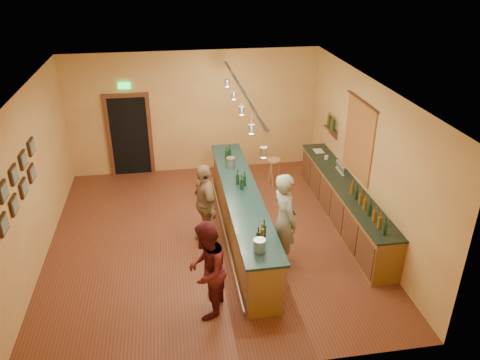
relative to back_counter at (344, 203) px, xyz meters
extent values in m
plane|color=#612D1B|center=(-2.97, -0.18, -0.49)|extent=(7.00, 7.00, 0.00)
cube|color=silver|center=(-2.97, -0.18, 2.71)|extent=(6.50, 7.00, 0.02)
cube|color=#CC824C|center=(-2.97, 3.32, 1.11)|extent=(6.50, 0.02, 3.20)
cube|color=#CC824C|center=(-2.97, -3.68, 1.11)|extent=(6.50, 0.02, 3.20)
cube|color=#CC824C|center=(-6.22, -0.18, 1.11)|extent=(0.02, 7.00, 3.20)
cube|color=#CC824C|center=(0.28, -0.18, 1.11)|extent=(0.02, 7.00, 3.20)
cube|color=black|center=(-4.67, 3.30, 0.56)|extent=(0.95, 0.06, 2.10)
cube|color=#542F19|center=(-5.19, 3.28, 0.56)|extent=(0.10, 0.08, 2.10)
cube|color=#542F19|center=(-4.14, 3.28, 0.56)|extent=(0.10, 0.08, 2.10)
cube|color=#542F19|center=(-4.67, 3.28, 1.66)|extent=(1.15, 0.08, 0.10)
cube|color=#19E54C|center=(-4.67, 3.27, 1.91)|extent=(0.30, 0.04, 0.15)
cube|color=#A23520|center=(0.26, 0.22, 1.36)|extent=(0.03, 1.40, 1.60)
cube|color=#542F19|center=(0.19, 1.72, 1.06)|extent=(0.16, 0.55, 0.03)
cube|color=#542F19|center=(0.26, 1.72, 0.96)|extent=(0.03, 0.55, 0.18)
cube|color=brown|center=(0.00, 0.02, -0.04)|extent=(0.55, 4.50, 0.90)
cube|color=black|center=(0.00, 0.02, 0.43)|extent=(0.60, 4.55, 0.04)
cylinder|color=silver|center=(0.00, 1.32, 0.50)|extent=(0.09, 0.09, 0.09)
cube|color=silver|center=(-0.03, 1.82, 0.46)|extent=(0.22, 0.30, 0.01)
cube|color=brown|center=(-2.29, -0.18, 0.01)|extent=(0.60, 5.00, 1.00)
cube|color=#152F2E|center=(-2.29, -0.18, 0.54)|extent=(0.70, 5.10, 0.05)
cylinder|color=silver|center=(-2.65, -0.18, -0.34)|extent=(0.05, 5.00, 0.05)
cylinder|color=silver|center=(-2.34, -2.28, 0.67)|extent=(0.20, 0.20, 0.22)
cylinder|color=silver|center=(-2.34, 1.02, 0.67)|extent=(0.20, 0.20, 0.22)
cube|color=silver|center=(-2.29, -0.18, 2.65)|extent=(0.06, 4.60, 0.05)
cylinder|color=silver|center=(-2.29, -2.18, 2.46)|extent=(0.01, 0.01, 0.35)
cylinder|color=#A5A5AD|center=(-2.29, -2.18, 2.26)|extent=(0.11, 0.11, 0.14)
cylinder|color=#FFEABF|center=(-2.29, -2.18, 2.18)|extent=(0.08, 0.08, 0.02)
cylinder|color=silver|center=(-2.29, -1.18, 2.46)|extent=(0.01, 0.01, 0.35)
cylinder|color=#A5A5AD|center=(-2.29, -1.18, 2.26)|extent=(0.11, 0.11, 0.14)
cylinder|color=#FFEABF|center=(-2.29, -1.18, 2.18)|extent=(0.08, 0.08, 0.02)
cylinder|color=silver|center=(-2.29, -0.18, 2.46)|extent=(0.01, 0.01, 0.35)
cylinder|color=#A5A5AD|center=(-2.29, -0.18, 2.26)|extent=(0.11, 0.11, 0.14)
cylinder|color=#FFEABF|center=(-2.29, -0.18, 2.18)|extent=(0.08, 0.08, 0.02)
cylinder|color=silver|center=(-2.29, 0.82, 2.46)|extent=(0.01, 0.01, 0.35)
cylinder|color=#A5A5AD|center=(-2.29, 0.82, 2.26)|extent=(0.11, 0.11, 0.14)
cylinder|color=#FFEABF|center=(-2.29, 0.82, 2.18)|extent=(0.08, 0.08, 0.02)
cylinder|color=silver|center=(-2.29, 1.82, 2.46)|extent=(0.01, 0.01, 0.35)
cylinder|color=#A5A5AD|center=(-2.29, 1.82, 2.26)|extent=(0.11, 0.11, 0.14)
cylinder|color=#FFEABF|center=(-2.29, 1.82, 2.18)|extent=(0.08, 0.08, 0.02)
imported|color=gray|center=(-1.65, -1.21, 0.45)|extent=(0.59, 0.77, 1.87)
imported|color=#59191E|center=(-3.22, -2.38, 0.36)|extent=(0.87, 0.98, 1.70)
imported|color=#997A51|center=(-3.05, -0.25, 0.37)|extent=(0.66, 1.08, 1.72)
cylinder|color=#AE874E|center=(-1.10, 2.02, 0.20)|extent=(0.34, 0.34, 0.04)
cylinder|color=#AE874E|center=(-0.97, 2.02, -0.15)|extent=(0.04, 0.04, 0.66)
cylinder|color=#AE874E|center=(-1.17, 2.13, -0.15)|extent=(0.04, 0.04, 0.66)
cylinder|color=#AE874E|center=(-1.17, 1.91, -0.15)|extent=(0.04, 0.04, 0.66)
camera|label=1|loc=(-3.64, -8.41, 4.96)|focal=35.00mm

